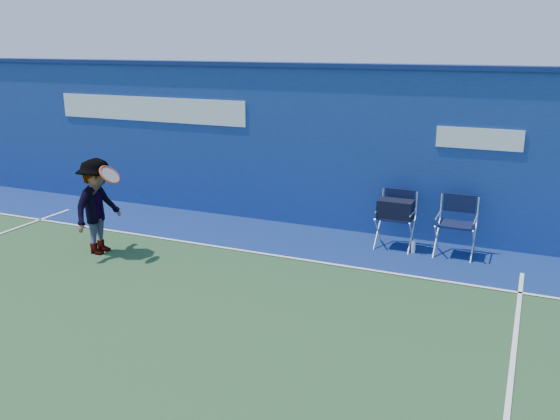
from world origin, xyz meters
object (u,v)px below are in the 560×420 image
at_px(directors_chair_left, 395,225).
at_px(tennis_player, 98,206).
at_px(water_bottle, 413,247).
at_px(directors_chair_right, 455,238).

height_order(directors_chair_left, tennis_player, tennis_player).
height_order(directors_chair_left, water_bottle, directors_chair_left).
xyz_separation_m(directors_chair_right, water_bottle, (-0.65, -0.16, -0.21)).
distance_m(directors_chair_right, tennis_player, 5.98).
height_order(directors_chair_right, tennis_player, tennis_player).
height_order(directors_chair_left, directors_chair_right, directors_chair_right).
bearing_deg(water_bottle, directors_chair_left, 156.48).
relative_size(directors_chair_right, water_bottle, 4.59).
distance_m(directors_chair_left, directors_chair_right, 1.02).
distance_m(directors_chair_right, water_bottle, 0.70).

